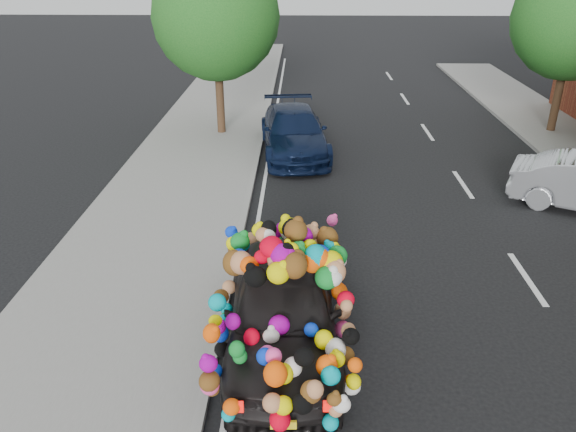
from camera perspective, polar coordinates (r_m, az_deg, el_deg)
ground at (r=11.48m, az=6.07°, el=-6.08°), size 100.00×100.00×0.00m
sidewalk at (r=11.89m, az=-15.14°, el=-5.39°), size 4.00×60.00×0.12m
kerb at (r=11.49m, az=-5.73°, el=-5.66°), size 0.15×60.00×0.13m
lane_markings at (r=12.32m, az=23.09°, el=-5.82°), size 6.00×50.00×0.01m
tree_near_sidewalk at (r=19.56m, az=-7.35°, el=19.51°), size 4.20×4.20×6.13m
tree_far_b at (r=21.80m, az=27.01°, el=17.37°), size 4.00×4.00×5.90m
plush_art_car at (r=9.01m, az=-0.51°, el=-7.22°), size 2.31×4.73×2.17m
navy_sedan at (r=18.14m, az=0.61°, el=8.55°), size 2.50×5.05×1.41m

